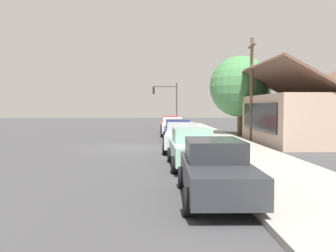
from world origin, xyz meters
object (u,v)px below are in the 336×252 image
object	(u,v)px
car_ivory	(172,126)
traffic_light_main	(167,98)
car_charcoal	(216,169)
shade_tree	(240,87)
car_seafoam	(192,147)
fire_hydrant_red	(189,129)
car_cherry	(170,123)
utility_pole_wooden	(252,87)
car_silver	(182,137)
car_navy	(178,130)

from	to	relation	value
car_ivory	traffic_light_main	xyz separation A→B (m)	(-9.67, -0.14, 2.67)
car_charcoal	shade_tree	distance (m)	22.55
car_seafoam	shade_tree	xyz separation A→B (m)	(-16.22, 5.74, 3.43)
fire_hydrant_red	car_cherry	bearing A→B (deg)	-161.76
utility_pole_wooden	fire_hydrant_red	bearing A→B (deg)	-147.63
fire_hydrant_red	car_silver	bearing A→B (deg)	-6.93
car_cherry	shade_tree	world-z (taller)	shade_tree
car_navy	car_silver	xyz separation A→B (m)	(5.48, -0.08, -0.00)
car_silver	car_seafoam	xyz separation A→B (m)	(5.41, 0.04, -0.00)
utility_pole_wooden	traffic_light_main	bearing A→B (deg)	-159.25
car_navy	fire_hydrant_red	bearing A→B (deg)	168.81
car_ivory	car_silver	size ratio (longest dim) A/B	1.06
car_silver	fire_hydrant_red	bearing A→B (deg)	176.34
car_navy	utility_pole_wooden	bearing A→B (deg)	95.36
car_charcoal	shade_tree	size ratio (longest dim) A/B	0.69
car_charcoal	utility_pole_wooden	distance (m)	17.80
car_navy	car_silver	distance (m)	5.48
car_cherry	car_silver	world-z (taller)	same
traffic_light_main	fire_hydrant_red	distance (m)	9.29
car_seafoam	fire_hydrant_red	size ratio (longest dim) A/B	6.54
car_charcoal	traffic_light_main	distance (m)	31.75
car_cherry	car_silver	bearing A→B (deg)	0.85
car_navy	car_cherry	bearing A→B (deg)	-179.10
car_cherry	car_ivory	world-z (taller)	same
car_cherry	fire_hydrant_red	world-z (taller)	car_cherry
car_navy	traffic_light_main	xyz separation A→B (m)	(-15.39, -0.25, 2.67)
car_ivory	traffic_light_main	bearing A→B (deg)	-178.47
car_silver	car_charcoal	world-z (taller)	same
car_silver	car_seafoam	size ratio (longest dim) A/B	0.99
car_ivory	car_silver	bearing A→B (deg)	0.83
car_cherry	fire_hydrant_red	size ratio (longest dim) A/B	6.17
car_seafoam	traffic_light_main	world-z (taller)	traffic_light_main
shade_tree	fire_hydrant_red	distance (m)	5.87
traffic_light_main	utility_pole_wooden	xyz separation A→B (m)	(14.94, 5.66, 0.44)
car_silver	car_ivory	bearing A→B (deg)	-176.58
car_seafoam	utility_pole_wooden	bearing A→B (deg)	153.49
car_navy	shade_tree	distance (m)	8.53
car_navy	car_charcoal	size ratio (longest dim) A/B	1.01
car_cherry	car_charcoal	world-z (taller)	same
car_seafoam	shade_tree	bearing A→B (deg)	159.66
traffic_light_main	car_silver	bearing A→B (deg)	0.47
car_navy	utility_pole_wooden	xyz separation A→B (m)	(-0.45, 5.41, 3.11)
car_seafoam	fire_hydrant_red	world-z (taller)	car_seafoam
car_cherry	car_charcoal	bearing A→B (deg)	1.19
car_charcoal	shade_tree	bearing A→B (deg)	166.76
car_ivory	utility_pole_wooden	distance (m)	8.24
car_ivory	shade_tree	world-z (taller)	shade_tree
car_ivory	car_seafoam	distance (m)	16.61
car_ivory	traffic_light_main	size ratio (longest dim) A/B	0.94
car_ivory	car_silver	xyz separation A→B (m)	(11.20, 0.03, -0.00)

